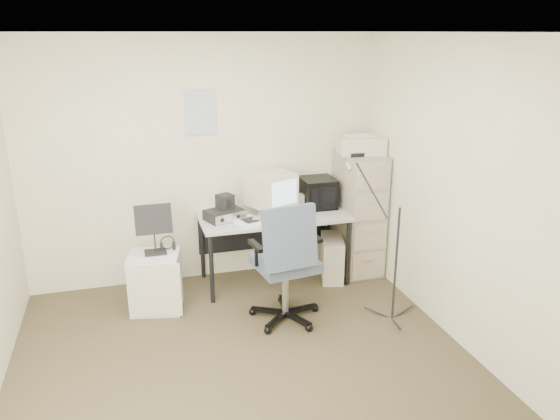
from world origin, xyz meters
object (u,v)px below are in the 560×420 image
object	(u,v)px
office_chair	(285,261)
desk	(274,248)
filing_cabinet	(358,213)
side_cart	(156,282)

from	to	relation	value
office_chair	desk	bearing A→B (deg)	73.69
office_chair	filing_cabinet	bearing A→B (deg)	29.80
desk	office_chair	bearing A→B (deg)	-98.34
filing_cabinet	desk	size ratio (longest dim) A/B	0.87
office_chair	side_cart	distance (m)	1.26
filing_cabinet	desk	distance (m)	0.99
side_cart	office_chair	bearing A→B (deg)	-12.55
desk	office_chair	world-z (taller)	office_chair
filing_cabinet	desk	bearing A→B (deg)	-178.19
desk	office_chair	size ratio (longest dim) A/B	1.31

